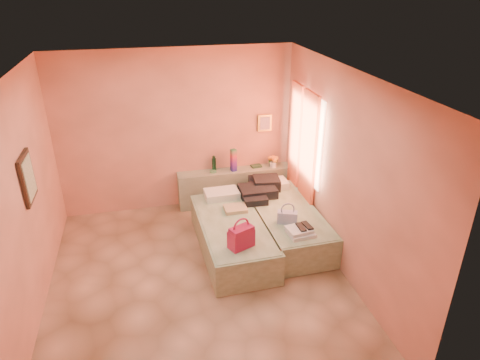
% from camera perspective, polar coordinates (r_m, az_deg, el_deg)
% --- Properties ---
extents(ground, '(4.50, 4.50, 0.00)m').
position_cam_1_polar(ground, '(6.10, -5.42, -13.17)').
color(ground, tan).
rests_on(ground, ground).
extents(room_walls, '(4.02, 4.51, 2.81)m').
position_cam_1_polar(room_walls, '(5.71, -4.95, 4.84)').
color(room_walls, '#F99F84').
rests_on(room_walls, ground).
extents(headboard_ledge, '(2.05, 0.30, 0.65)m').
position_cam_1_polar(headboard_ledge, '(7.81, -0.71, -0.82)').
color(headboard_ledge, '#96A486').
rests_on(headboard_ledge, ground).
extents(bed_left, '(0.96, 2.02, 0.50)m').
position_cam_1_polar(bed_left, '(6.51, -1.03, -7.48)').
color(bed_left, '#A8BF9A').
rests_on(bed_left, ground).
extents(bed_right, '(0.96, 2.02, 0.50)m').
position_cam_1_polar(bed_right, '(6.86, 6.07, -5.76)').
color(bed_right, '#A8BF9A').
rests_on(bed_right, ground).
extents(water_bottle, '(0.09, 0.09, 0.26)m').
position_cam_1_polar(water_bottle, '(7.62, -3.49, 2.23)').
color(water_bottle, '#153C25').
rests_on(water_bottle, headboard_ledge).
extents(rainbow_box, '(0.11, 0.11, 0.41)m').
position_cam_1_polar(rainbow_box, '(7.56, -0.87, 2.66)').
color(rainbow_box, '#AA1541').
rests_on(rainbow_box, headboard_ledge).
extents(small_dish, '(0.16, 0.16, 0.03)m').
position_cam_1_polar(small_dish, '(7.59, -3.61, 1.14)').
color(small_dish, '#478358').
rests_on(small_dish, headboard_ledge).
extents(green_book, '(0.20, 0.16, 0.03)m').
position_cam_1_polar(green_book, '(7.80, 2.17, 1.88)').
color(green_book, '#26472D').
rests_on(green_book, headboard_ledge).
extents(flower_vase, '(0.25, 0.25, 0.27)m').
position_cam_1_polar(flower_vase, '(7.77, 4.45, 2.66)').
color(flower_vase, white).
rests_on(flower_vase, headboard_ledge).
extents(magenta_handbag, '(0.38, 0.31, 0.32)m').
position_cam_1_polar(magenta_handbag, '(5.75, 0.16, -7.58)').
color(magenta_handbag, '#AA1541').
rests_on(magenta_handbag, bed_left).
extents(khaki_garment, '(0.34, 0.28, 0.06)m').
position_cam_1_polar(khaki_garment, '(6.66, -0.62, -3.85)').
color(khaki_garment, tan).
rests_on(khaki_garment, bed_left).
extents(clothes_pile, '(0.68, 0.68, 0.19)m').
position_cam_1_polar(clothes_pile, '(7.09, 2.79, -1.30)').
color(clothes_pile, black).
rests_on(clothes_pile, bed_right).
extents(blue_handbag, '(0.32, 0.22, 0.19)m').
position_cam_1_polar(blue_handbag, '(6.34, 6.32, -4.98)').
color(blue_handbag, '#394688').
rests_on(blue_handbag, bed_right).
extents(towel_stack, '(0.38, 0.33, 0.10)m').
position_cam_1_polar(towel_stack, '(6.12, 8.10, -6.83)').
color(towel_stack, white).
rests_on(towel_stack, bed_right).
extents(sandal_pair, '(0.18, 0.23, 0.02)m').
position_cam_1_polar(sandal_pair, '(6.12, 8.59, -6.16)').
color(sandal_pair, black).
rests_on(sandal_pair, towel_stack).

